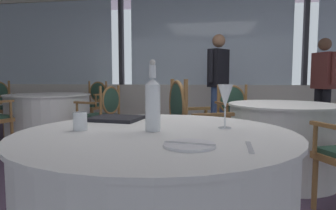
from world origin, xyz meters
The scene contains 19 objects.
ground_plane centered at (0.00, 0.00, 0.00)m, with size 15.14×15.14×0.00m, color #47384C.
window_wall_far centered at (0.00, 3.39, 1.15)m, with size 11.65×0.14×2.89m.
foreground_table centered at (-0.11, -1.39, 0.37)m, with size 1.29×1.29×0.74m.
side_plate centered at (0.07, -1.67, 0.74)m, with size 0.19×0.19×0.01m, color white.
butter_knife centered at (0.07, -1.67, 0.75)m, with size 0.19×0.02×0.00m, color silver.
dinner_fork centered at (0.29, -1.65, 0.74)m, with size 0.18×0.02×0.00m, color silver.
water_bottle centered at (-0.12, -1.38, 0.87)m, with size 0.07×0.07×0.33m.
wine_glass centered at (0.21, -1.25, 0.89)m, with size 0.08×0.08×0.22m.
water_tumbler centered at (-0.47, -1.41, 0.78)m, with size 0.07×0.07×0.09m, color white.
menu_book centered at (-0.41, -1.07, 0.75)m, with size 0.28×0.24×0.02m, color black.
background_table_0 centered at (-2.39, 1.45, 0.37)m, with size 1.27×1.27×0.74m.
dining_chair_0_0 centered at (-3.41, 1.76, 0.56)m, with size 0.57×0.62×0.94m.
dining_chair_0_2 centered at (-1.38, 1.15, 0.52)m, with size 0.57×0.62×0.88m.
dining_chair_0_3 centered at (-2.09, 2.47, 0.55)m, with size 0.62×0.57×0.93m.
background_table_1 centered at (0.81, 0.27, 0.37)m, with size 1.05×1.05×0.74m.
dining_chair_1_1 centered at (0.42, 1.13, 0.53)m, with size 0.64×0.61×0.90m.
dining_chair_1_2 centered at (-0.06, -0.12, 0.57)m, with size 0.61×0.64×0.98m.
diner_person_0 centered at (1.93, 2.61, 0.94)m, with size 0.34×0.49×1.65m.
diner_person_1 centered at (0.19, 2.34, 0.98)m, with size 0.37×0.45×1.71m.
Camera 1 is at (0.17, -2.72, 0.99)m, focal length 31.59 mm.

